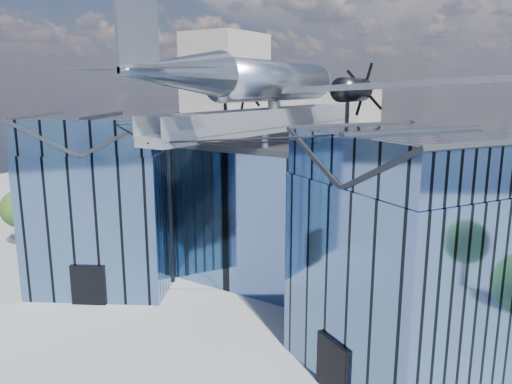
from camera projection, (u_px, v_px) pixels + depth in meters
The scene contains 5 objects.
ground_plane at pixel (238, 311), 30.97m from camera, with size 120.00×120.00×0.00m, color gray.
museum at pixel (287, 206), 34.54m from camera, with size 32.88×24.50×17.60m.
bg_towers at pixel (458, 113), 69.17m from camera, with size 77.00×24.50×26.00m.
tree_plaza_w at pixel (20, 209), 42.43m from camera, with size 4.22×4.22×5.06m.
tree_side_w at pixel (85, 186), 49.91m from camera, with size 4.15×4.15×5.72m.
Camera 1 is at (16.86, -23.30, 13.71)m, focal length 35.00 mm.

